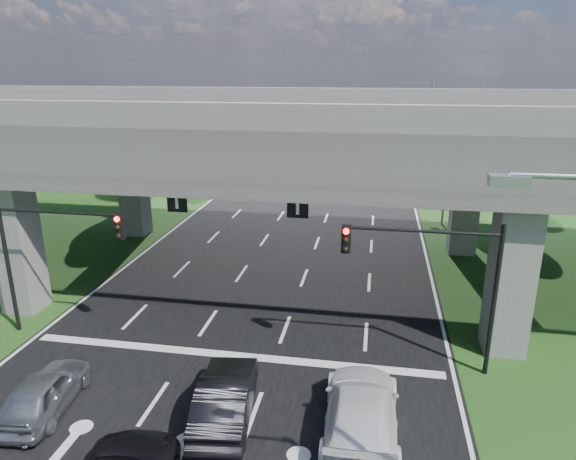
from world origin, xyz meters
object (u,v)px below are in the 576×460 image
(car_silver, at_px, (44,392))
(car_dark, at_px, (226,397))
(car_white, at_px, (361,413))
(streetlight_far, at_px, (443,146))
(streetlight_beyond, at_px, (426,123))
(signal_left, at_px, (49,245))
(signal_right, at_px, (436,269))

(car_silver, xyz_separation_m, car_dark, (6.18, 0.69, 0.07))
(car_silver, bearing_deg, car_white, 177.15)
(streetlight_far, xyz_separation_m, streetlight_beyond, (0.00, 16.00, 0.00))
(streetlight_far, xyz_separation_m, car_silver, (-15.34, -24.98, -5.09))
(signal_left, height_order, car_silver, signal_left)
(signal_left, relative_size, car_dark, 1.24)
(streetlight_far, bearing_deg, car_silver, -121.54)
(streetlight_beyond, bearing_deg, car_silver, -110.52)
(signal_right, height_order, streetlight_beyond, streetlight_beyond)
(car_silver, bearing_deg, signal_right, -165.30)
(streetlight_beyond, bearing_deg, streetlight_far, -90.00)
(car_white, bearing_deg, car_dark, -2.43)
(signal_left, xyz_separation_m, streetlight_beyond, (17.92, 36.06, 1.66))
(car_dark, bearing_deg, signal_left, -33.41)
(signal_right, bearing_deg, car_silver, -159.34)
(signal_left, bearing_deg, car_dark, -25.80)
(signal_right, xyz_separation_m, signal_left, (-15.65, 0.00, 0.00))
(car_dark, xyz_separation_m, car_white, (4.46, -0.11, 0.04))
(streetlight_far, height_order, streetlight_beyond, same)
(car_silver, bearing_deg, signal_left, -68.28)
(signal_right, height_order, car_white, signal_right)
(signal_left, bearing_deg, car_white, -18.20)
(car_silver, bearing_deg, streetlight_far, -127.51)
(signal_right, bearing_deg, car_dark, -148.40)
(signal_left, relative_size, streetlight_beyond, 0.60)
(streetlight_far, relative_size, car_white, 1.72)
(streetlight_beyond, height_order, car_dark, streetlight_beyond)
(streetlight_beyond, bearing_deg, signal_right, -93.61)
(car_dark, height_order, car_white, car_white)
(car_white, bearing_deg, signal_right, -120.14)
(streetlight_far, bearing_deg, car_dark, -110.66)
(car_silver, distance_m, car_dark, 6.22)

